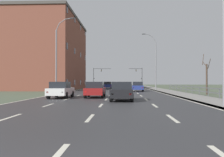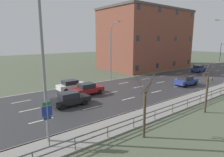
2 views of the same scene
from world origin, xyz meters
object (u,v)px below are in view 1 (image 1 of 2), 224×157
Objects in this scene: street_lamp_foreground at (221,16)px; car_far_left at (122,91)px; traffic_signal_right at (140,74)px; car_distant at (61,90)px; brick_building at (46,54)px; car_near_right at (138,86)px; traffic_signal_left at (97,74)px; street_lamp_left_bank at (57,56)px; car_mid_centre at (95,89)px; street_lamp_midground at (155,62)px; car_near_left at (108,85)px.

car_far_left is at bearing 141.61° from street_lamp_foreground.
traffic_signal_right reaches higher than car_far_left.
car_distant is 29.03m from brick_building.
car_distant is 1.00× the size of car_far_left.
brick_building reaches higher than car_near_right.
brick_building reaches higher than traffic_signal_right.
traffic_signal_left is 41.08m from car_near_right.
street_lamp_left_bank is 1.72× the size of traffic_signal_right.
traffic_signal_left is 1.45× the size of car_near_right.
car_distant is at bearing -72.96° from street_lamp_left_bank.
car_mid_centre is 0.99× the size of car_distant.
street_lamp_midground reaches higher than car_distant.
car_far_left is at bearing -55.79° from car_mid_centre.
street_lamp_foreground is 9.12m from car_far_left.
street_lamp_midground is 13.71m from car_near_left.
street_lamp_midground is 37.02m from traffic_signal_left.
street_lamp_foreground is at bearing -89.74° from traffic_signal_right.
street_lamp_midground is (-0.02, 29.11, -0.51)m from street_lamp_foreground.
brick_building reaches higher than traffic_signal_left.
brick_building is (-7.10, 16.83, 2.31)m from street_lamp_left_bank.
street_lamp_foreground is 13.18m from car_mid_centre.
car_near_left is at bearing 90.80° from car_mid_centre.
traffic_signal_left is 0.27× the size of brick_building.
car_distant is 6.60m from car_far_left.
street_lamp_left_bank is 2.51× the size of car_far_left.
car_mid_centre is (5.55, -54.62, -3.27)m from traffic_signal_left.
car_near_right is 1.01× the size of car_near_left.
traffic_signal_right is at bearing 90.47° from street_lamp_midground.
street_lamp_left_bank is 45.82m from traffic_signal_left.
brick_building is at bearing 122.64° from street_lamp_foreground.
car_mid_centre is at bearing -90.62° from car_near_left.
traffic_signal_right is (-0.27, 32.73, -1.20)m from street_lamp_midground.
car_mid_centre and car_far_left have the same top height.
car_near_right is (-3.50, 23.76, -4.81)m from street_lamp_foreground.
car_far_left is (-5.79, -57.03, -3.10)m from traffic_signal_right.
street_lamp_foreground is at bearing -49.59° from street_lamp_left_bank.
car_mid_centre is (-8.68, -20.46, -4.30)m from street_lamp_midground.
street_lamp_left_bank is at bearing -108.19° from traffic_signal_right.
traffic_signal_right reaches higher than car_near_right.
brick_building is at bearing -164.00° from car_near_left.
street_lamp_midground is 1.74× the size of traffic_signal_right.
car_near_left is at bearing 85.78° from car_distant.
traffic_signal_left is 1.48× the size of car_far_left.
street_lamp_foreground is 22.95m from street_lamp_left_bank.
street_lamp_left_bank is at bearing 125.83° from car_far_left.
brick_building is (-21.95, 5.19, 2.26)m from street_lamp_midground.
street_lamp_left_bank reaches higher than car_near_right.
street_lamp_foreground is 61.87m from traffic_signal_right.
car_near_left is (-5.70, 14.59, 0.00)m from car_near_right.
traffic_signal_left is (0.62, 45.80, -0.99)m from street_lamp_left_bank.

